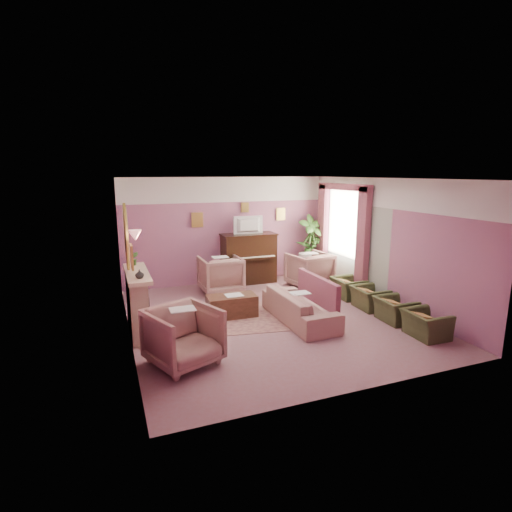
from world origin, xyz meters
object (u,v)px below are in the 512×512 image
object	(u,v)px
piano	(249,259)
olive_chair_d	(348,285)
olive_chair_b	(395,306)
sofa	(300,301)
floral_armchair_right	(309,268)
television	(249,224)
olive_chair_c	(370,294)
floral_armchair_left	(220,272)
coffee_table	(232,306)
floral_armchair_front	(183,333)
olive_chair_a	(426,320)
side_table	(308,265)

from	to	relation	value
piano	olive_chair_d	size ratio (longest dim) A/B	1.90
olive_chair_b	olive_chair_d	size ratio (longest dim) A/B	1.00
sofa	floral_armchair_right	distance (m)	2.46
television	olive_chair_c	distance (m)	3.60
piano	floral_armchair_left	distance (m)	1.13
coffee_table	floral_armchair_front	distance (m)	2.18
piano	olive_chair_c	bearing A→B (deg)	-59.46
floral_armchair_right	olive_chair_a	bearing A→B (deg)	-83.35
floral_armchair_front	olive_chair_d	bearing A→B (deg)	24.35
floral_armchair_front	side_table	xyz separation A→B (m)	(4.26, 3.92, -0.15)
sofa	olive_chair_c	size ratio (longest dim) A/B	2.75
floral_armchair_front	side_table	bearing A→B (deg)	42.65
piano	floral_armchair_left	size ratio (longest dim) A/B	1.40
television	side_table	size ratio (longest dim) A/B	1.14
coffee_table	floral_armchair_right	distance (m)	2.88
piano	coffee_table	world-z (taller)	piano
piano	olive_chair_d	xyz separation A→B (m)	(1.73, -2.11, -0.33)
coffee_table	olive_chair_a	distance (m)	3.71
floral_armchair_left	floral_armchair_right	distance (m)	2.30
coffee_table	olive_chair_c	xyz separation A→B (m)	(2.95, -0.61, 0.09)
floral_armchair_front	olive_chair_d	world-z (taller)	floral_armchair_front
television	side_table	bearing A→B (deg)	-2.33
piano	sofa	xyz separation A→B (m)	(-0.03, -3.04, -0.24)
side_table	piano	bearing A→B (deg)	176.01
television	floral_armchair_right	distance (m)	1.94
floral_armchair_left	floral_armchair_right	world-z (taller)	same
piano	floral_armchair_front	size ratio (longest dim) A/B	1.40
floral_armchair_front	side_table	distance (m)	5.79
olive_chair_a	olive_chair_c	world-z (taller)	same
floral_armchair_right	olive_chair_a	world-z (taller)	floral_armchair_right
olive_chair_a	floral_armchair_front	bearing A→B (deg)	172.92
olive_chair_a	side_table	world-z (taller)	side_table
television	floral_armchair_front	distance (m)	4.85
piano	coffee_table	size ratio (longest dim) A/B	1.40
television	side_table	distance (m)	2.13
television	coffee_table	world-z (taller)	television
coffee_table	olive_chair_a	size ratio (longest dim) A/B	1.36
sofa	olive_chair_b	size ratio (longest dim) A/B	2.75
floral_armchair_right	side_table	xyz separation A→B (m)	(0.41, 0.85, -0.15)
olive_chair_b	olive_chair_d	distance (m)	1.64
floral_armchair_right	olive_chair_a	distance (m)	3.63
sofa	olive_chair_b	world-z (taller)	sofa
floral_armchair_right	olive_chair_a	xyz separation A→B (m)	(0.42, -3.60, -0.18)
floral_armchair_front	side_table	world-z (taller)	floral_armchair_front
piano	coffee_table	distance (m)	2.66
coffee_table	floral_armchair_left	world-z (taller)	floral_armchair_left
olive_chair_b	side_table	world-z (taller)	side_table
piano	olive_chair_b	world-z (taller)	piano
floral_armchair_right	floral_armchair_front	size ratio (longest dim) A/B	1.00
floral_armchair_left	olive_chair_a	bearing A→B (deg)	-55.99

